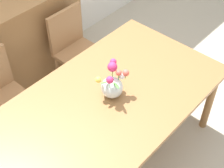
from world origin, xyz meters
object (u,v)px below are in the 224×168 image
Objects in this scene: chair_left at (0,94)px; dresser at (18,47)px; dining_table at (110,104)px; chair_right at (74,46)px; flower_vase at (112,84)px.

dresser reaches higher than chair_left.
dining_table is 2.09× the size of chair_right.
dining_table is at bearing 63.19° from chair_right.
flower_vase reaches higher than dresser.
flower_vase reaches higher than chair_right.
dresser is at bearing -49.71° from chair_right.
chair_left reaches higher than dining_table.
dresser is at bearing 86.67° from dining_table.
dining_table is 1.01m from chair_right.
dining_table is 1.34m from dresser.
dining_table is at bearing 116.81° from chair_left.
dining_table is at bearing -93.33° from dresser.
dresser is (-0.37, 0.44, -0.02)m from chair_right.
dresser is (0.53, 0.44, -0.02)m from chair_left.
chair_left is at bearing 118.59° from flower_vase.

